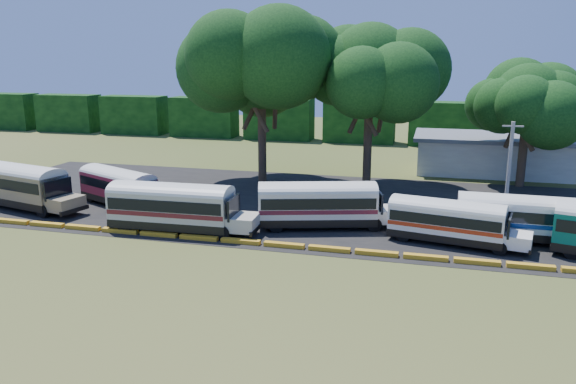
% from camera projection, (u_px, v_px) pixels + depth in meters
% --- Properties ---
extents(ground, '(160.00, 160.00, 0.00)m').
position_uv_depth(ground, '(258.00, 250.00, 36.07)').
color(ground, '#304818').
rests_on(ground, ground).
extents(asphalt_strip, '(64.00, 24.00, 0.02)m').
position_uv_depth(asphalt_strip, '(313.00, 205.00, 47.09)').
color(asphalt_strip, black).
rests_on(asphalt_strip, ground).
extents(curb, '(53.70, 0.45, 0.30)m').
position_uv_depth(curb, '(262.00, 243.00, 36.97)').
color(curb, yellow).
rests_on(curb, ground).
extents(terminal_building, '(19.00, 9.00, 4.00)m').
position_uv_depth(terminal_building, '(506.00, 154.00, 59.31)').
color(terminal_building, silver).
rests_on(terminal_building, ground).
extents(treeline_backdrop, '(130.00, 4.00, 6.00)m').
position_uv_depth(treeline_backdrop, '(360.00, 121.00, 80.45)').
color(treeline_backdrop, black).
rests_on(treeline_backdrop, ground).
extents(bus_beige, '(11.40, 5.23, 3.64)m').
position_uv_depth(bus_beige, '(19.00, 183.00, 45.66)').
color(bus_beige, black).
rests_on(bus_beige, ground).
extents(bus_red, '(9.58, 6.07, 3.12)m').
position_uv_depth(bus_red, '(119.00, 185.00, 46.36)').
color(bus_red, black).
rests_on(bus_red, ground).
extents(bus_cream_west, '(10.75, 3.01, 3.50)m').
position_uv_depth(bus_cream_west, '(174.00, 205.00, 39.48)').
color(bus_cream_west, black).
rests_on(bus_cream_west, ground).
extents(bus_cream_east, '(10.64, 5.38, 3.40)m').
position_uv_depth(bus_cream_east, '(320.00, 202.00, 40.36)').
color(bus_cream_east, black).
rests_on(bus_cream_east, ground).
extents(bus_white_red, '(9.32, 3.91, 2.98)m').
position_uv_depth(bus_white_red, '(450.00, 219.00, 36.98)').
color(bus_white_red, black).
rests_on(bus_white_red, ground).
extents(bus_white_blue, '(9.71, 2.59, 3.18)m').
position_uv_depth(bus_white_blue, '(522.00, 216.00, 37.41)').
color(bus_white_blue, black).
rests_on(bus_white_blue, ground).
extents(tree_west, '(12.03, 12.03, 16.03)m').
position_uv_depth(tree_west, '(261.00, 62.00, 52.41)').
color(tree_west, '#34281A').
rests_on(tree_west, ground).
extents(tree_center, '(11.00, 11.00, 15.20)m').
position_uv_depth(tree_center, '(370.00, 68.00, 51.50)').
color(tree_center, '#34281A').
rests_on(tree_center, ground).
extents(tree_east, '(8.94, 8.94, 11.56)m').
position_uv_depth(tree_east, '(528.00, 100.00, 51.86)').
color(tree_east, '#34281A').
rests_on(tree_east, ground).
extents(utility_pole, '(1.60, 0.30, 7.15)m').
position_uv_depth(utility_pole, '(509.00, 165.00, 44.81)').
color(utility_pole, gray).
rests_on(utility_pole, ground).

